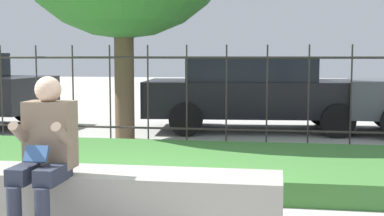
% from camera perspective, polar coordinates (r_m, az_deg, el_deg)
% --- Properties ---
extents(stone_bench, '(2.60, 0.57, 0.45)m').
position_cam_1_polar(stone_bench, '(4.56, -7.17, -9.82)').
color(stone_bench, gray).
rests_on(stone_bench, ground_plane).
extents(person_seated_reader, '(0.42, 0.73, 1.24)m').
position_cam_1_polar(person_seated_reader, '(4.35, -15.45, -4.25)').
color(person_seated_reader, black).
rests_on(person_seated_reader, ground_plane).
extents(grass_berm, '(9.71, 2.32, 0.24)m').
position_cam_1_polar(grass_berm, '(6.35, -3.22, -6.10)').
color(grass_berm, '#3D7533').
rests_on(grass_berm, ground_plane).
extents(iron_fence, '(7.71, 0.03, 1.57)m').
position_cam_1_polar(iron_fence, '(7.97, -0.57, 1.39)').
color(iron_fence, '#332D28').
rests_on(iron_fence, ground_plane).
extents(car_parked_center, '(4.35, 2.16, 1.36)m').
position_cam_1_polar(car_parked_center, '(10.14, 6.94, 1.71)').
color(car_parked_center, black).
rests_on(car_parked_center, ground_plane).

